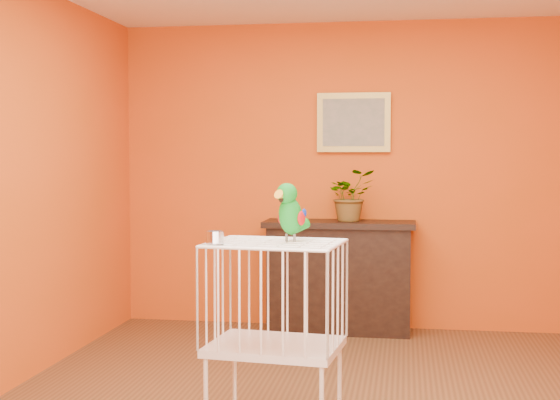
# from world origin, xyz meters

# --- Properties ---
(room_shell) EXTENTS (4.50, 4.50, 4.50)m
(room_shell) POSITION_xyz_m (0.00, 0.00, 1.58)
(room_shell) COLOR #DC5214
(room_shell) RESTS_ON ground
(console_cabinet) EXTENTS (1.25, 0.45, 0.93)m
(console_cabinet) POSITION_xyz_m (-0.10, 2.03, 0.46)
(console_cabinet) COLOR black
(console_cabinet) RESTS_ON ground
(potted_plant) EXTENTS (0.53, 0.55, 0.33)m
(potted_plant) POSITION_xyz_m (-0.01, 2.03, 1.09)
(potted_plant) COLOR #26722D
(potted_plant) RESTS_ON console_cabinet
(framed_picture) EXTENTS (0.62, 0.04, 0.50)m
(framed_picture) POSITION_xyz_m (0.00, 2.22, 1.75)
(framed_picture) COLOR #A78C3B
(framed_picture) RESTS_ON room_shell
(birdcage) EXTENTS (0.71, 0.58, 1.02)m
(birdcage) POSITION_xyz_m (-0.22, -0.46, 0.53)
(birdcage) COLOR white
(birdcage) RESTS_ON ground
(feed_cup) EXTENTS (0.09, 0.09, 0.06)m
(feed_cup) POSITION_xyz_m (-0.51, -0.60, 1.06)
(feed_cup) COLOR silver
(feed_cup) RESTS_ON birdcage
(parrot) EXTENTS (0.18, 0.27, 0.31)m
(parrot) POSITION_xyz_m (-0.15, -0.42, 1.18)
(parrot) COLOR #59544C
(parrot) RESTS_ON birdcage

